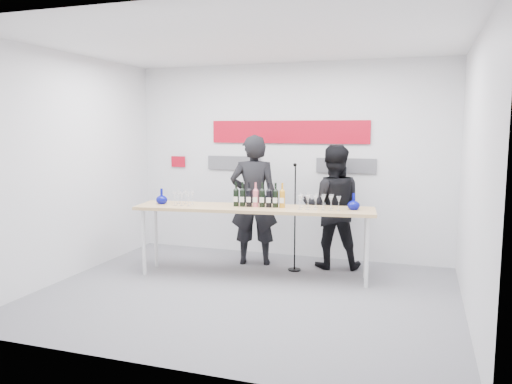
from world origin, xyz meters
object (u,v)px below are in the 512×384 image
presenter_left (254,200)px  mic_stand (295,238)px  tasting_table (254,212)px  presenter_right (332,207)px

presenter_left → mic_stand: presenter_left is taller
tasting_table → presenter_right: (0.92, 0.80, -0.00)m
presenter_right → mic_stand: bearing=26.8°
presenter_left → presenter_right: size_ratio=1.08×
mic_stand → presenter_right: bearing=53.9°
presenter_left → mic_stand: bearing=151.4°
tasting_table → presenter_left: 0.65m
tasting_table → mic_stand: bearing=36.7°
presenter_right → mic_stand: size_ratio=1.16×
presenter_right → mic_stand: presenter_right is taller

